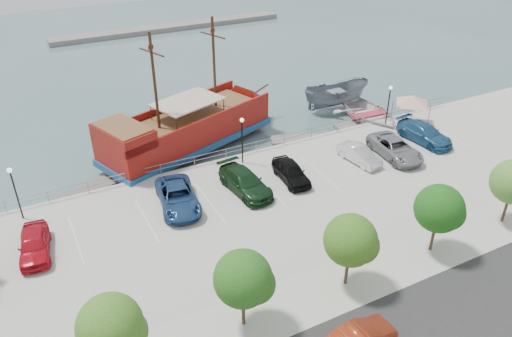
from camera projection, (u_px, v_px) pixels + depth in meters
name	position (u px, v px, depth m)	size (l,w,h in m)	color
ground	(279.00, 210.00, 39.39)	(160.00, 160.00, 0.00)	#405B5F
sidewalk	(358.00, 278.00, 31.22)	(100.00, 4.00, 0.05)	#B5B19C
seawall_railing	(236.00, 151.00, 44.59)	(50.00, 0.06, 1.00)	gray
far_shore	(171.00, 27.00, 85.26)	(40.00, 3.00, 0.80)	gray
pirate_ship	(199.00, 126.00, 47.80)	(20.20, 11.64, 12.54)	maroon
patrol_boat	(336.00, 97.00, 55.50)	(2.88, 7.66, 2.97)	slate
speedboat	(369.00, 116.00, 52.77)	(5.79, 8.11, 1.68)	silver
dock_west	(83.00, 193.00, 41.06)	(6.35, 1.81, 0.36)	#6C645D
dock_mid	(303.00, 139.00, 49.49)	(6.29, 1.80, 0.36)	slate
dock_east	(366.00, 124.00, 52.62)	(6.99, 2.00, 0.40)	slate
canopy_tent	(413.00, 96.00, 49.27)	(4.42, 4.42, 3.47)	slate
street_sedan	(360.00, 337.00, 26.39)	(1.46, 4.19, 1.38)	#A23116
lamp_post_left	(14.00, 184.00, 35.24)	(0.36, 0.36, 4.28)	black
lamp_post_mid	(242.00, 132.00, 42.37)	(0.36, 0.36, 4.28)	black
lamp_post_right	(389.00, 99.00, 48.72)	(0.36, 0.36, 4.28)	black
tree_b	(114.00, 327.00, 23.62)	(3.30, 3.20, 5.00)	#473321
tree_c	(246.00, 280.00, 26.39)	(3.30, 3.20, 5.00)	#473321
tree_d	(353.00, 242.00, 29.17)	(3.30, 3.20, 5.00)	#473321
tree_e	(441.00, 210.00, 31.94)	(3.30, 3.20, 5.00)	#473321
parked_car_a	(34.00, 244.00, 32.88)	(1.89, 4.69, 1.60)	red
parked_car_c	(178.00, 197.00, 37.64)	(2.75, 5.97, 1.66)	navy
parked_car_d	(245.00, 182.00, 39.46)	(2.34, 5.76, 1.67)	#143319
parked_car_e	(291.00, 172.00, 40.93)	(1.87, 4.65, 1.59)	black
parked_car_f	(359.00, 154.00, 43.62)	(1.54, 4.40, 1.45)	silver
parked_car_g	(395.00, 148.00, 44.42)	(2.73, 5.92, 1.65)	gray
parked_car_h	(424.00, 133.00, 46.94)	(2.35, 5.78, 1.68)	#21527B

